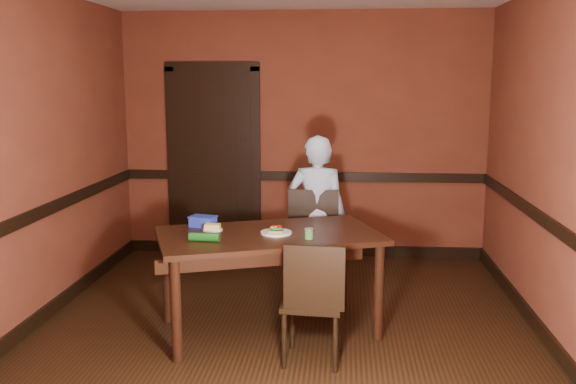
% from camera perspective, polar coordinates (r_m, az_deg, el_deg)
% --- Properties ---
extents(floor, '(4.00, 4.50, 0.01)m').
position_cam_1_polar(floor, '(5.21, -0.35, -12.12)').
color(floor, black).
rests_on(floor, ground).
extents(wall_back, '(4.00, 0.02, 2.70)m').
position_cam_1_polar(wall_back, '(7.10, 1.35, 5.03)').
color(wall_back, brown).
rests_on(wall_back, ground).
extents(wall_front, '(4.00, 0.02, 2.70)m').
position_cam_1_polar(wall_front, '(2.67, -4.91, -3.25)').
color(wall_front, brown).
rests_on(wall_front, ground).
extents(wall_left, '(0.02, 4.50, 2.70)m').
position_cam_1_polar(wall_left, '(5.43, -21.89, 2.80)').
color(wall_left, brown).
rests_on(wall_left, ground).
extents(wall_right, '(0.02, 4.50, 2.70)m').
position_cam_1_polar(wall_right, '(5.09, 22.70, 2.31)').
color(wall_right, brown).
rests_on(wall_right, ground).
extents(dado_back, '(4.00, 0.03, 0.10)m').
position_cam_1_polar(dado_back, '(7.14, 1.33, 1.41)').
color(dado_back, black).
rests_on(dado_back, ground).
extents(dado_left, '(0.03, 4.50, 0.10)m').
position_cam_1_polar(dado_left, '(5.49, -21.45, -1.86)').
color(dado_left, black).
rests_on(dado_left, ground).
extents(dado_right, '(0.03, 4.50, 0.10)m').
position_cam_1_polar(dado_right, '(5.16, 22.21, -2.64)').
color(dado_right, black).
rests_on(dado_right, ground).
extents(baseboard_back, '(4.00, 0.03, 0.12)m').
position_cam_1_polar(baseboard_back, '(7.31, 1.30, -5.11)').
color(baseboard_back, black).
rests_on(baseboard_back, ground).
extents(baseboard_left, '(0.03, 4.50, 0.12)m').
position_cam_1_polar(baseboard_left, '(5.72, -20.91, -10.13)').
color(baseboard_left, black).
rests_on(baseboard_left, ground).
extents(baseboard_right, '(0.03, 4.50, 0.12)m').
position_cam_1_polar(baseboard_right, '(5.39, 21.61, -11.40)').
color(baseboard_right, black).
rests_on(baseboard_right, ground).
extents(door, '(1.05, 0.07, 2.20)m').
position_cam_1_polar(door, '(7.23, -6.62, 2.99)').
color(door, black).
rests_on(door, ground).
extents(dining_table, '(1.90, 1.47, 0.79)m').
position_cam_1_polar(dining_table, '(5.08, -1.69, -8.00)').
color(dining_table, black).
rests_on(dining_table, floor).
extents(chair_far, '(0.47, 0.47, 0.98)m').
position_cam_1_polar(chair_far, '(5.70, 2.06, -5.00)').
color(chair_far, black).
rests_on(chair_far, floor).
extents(chair_near, '(0.44, 0.44, 0.88)m').
position_cam_1_polar(chair_near, '(4.54, 2.25, -9.59)').
color(chair_near, black).
rests_on(chair_near, floor).
extents(person, '(0.56, 0.38, 1.47)m').
position_cam_1_polar(person, '(5.90, 2.58, -2.04)').
color(person, '#ACC8E9').
rests_on(person, floor).
extents(sandwich_plate, '(0.24, 0.24, 0.06)m').
position_cam_1_polar(sandwich_plate, '(4.95, -1.07, -3.53)').
color(sandwich_plate, silver).
rests_on(sandwich_plate, dining_table).
extents(sauce_jar, '(0.07, 0.07, 0.08)m').
position_cam_1_polar(sauce_jar, '(4.79, 1.88, -3.70)').
color(sauce_jar, '#468339').
rests_on(sauce_jar, dining_table).
extents(cheese_saucer, '(0.16, 0.16, 0.05)m').
position_cam_1_polar(cheese_saucer, '(5.09, -6.73, -3.18)').
color(cheese_saucer, silver).
rests_on(cheese_saucer, dining_table).
extents(food_tub, '(0.23, 0.19, 0.09)m').
position_cam_1_polar(food_tub, '(5.22, -7.57, -2.59)').
color(food_tub, '#263BB5').
rests_on(food_tub, dining_table).
extents(wrapped_veg, '(0.23, 0.07, 0.06)m').
position_cam_1_polar(wrapped_veg, '(4.75, -7.44, -4.00)').
color(wrapped_veg, '#155114').
rests_on(wrapped_veg, dining_table).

